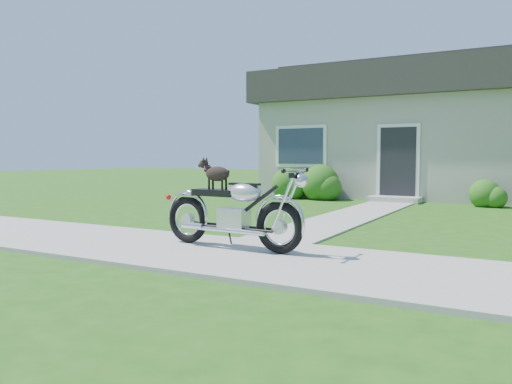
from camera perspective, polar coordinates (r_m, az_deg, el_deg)
ground at (r=5.77m, az=10.26°, el=-8.63°), size 80.00×80.00×0.00m
sidewalk at (r=5.77m, az=10.26°, el=-8.44°), size 24.00×2.20×0.04m
walkway at (r=10.93m, az=11.14°, el=-2.60°), size 1.20×8.00×0.03m
house at (r=17.46m, az=23.05°, el=6.64°), size 12.60×7.03×4.50m
shrub_row at (r=14.03m, az=20.25°, el=0.41°), size 10.19×1.12×1.12m
potted_plant_left at (r=15.31m, az=4.16°, el=0.61°), size 0.83×0.84×0.71m
motorcycle_with_dog at (r=6.65m, az=-2.64°, el=-2.04°), size 2.22×0.60×1.19m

